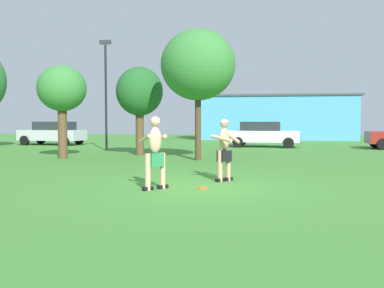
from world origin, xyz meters
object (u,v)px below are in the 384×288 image
object	(u,v)px
car_silver_far_end	(53,133)
lamp_post	(106,84)
tree_near_building	(62,90)
tree_behind_players	(139,93)
tree_left_field	(198,65)
car_white_mid_lot	(263,134)
frisbee	(202,188)
player_in_green	(155,151)
player_with_cap	(224,147)

from	to	relation	value
car_silver_far_end	lamp_post	xyz separation A→B (m)	(5.54, -4.82, 2.81)
lamp_post	tree_near_building	size ratio (longest dim) A/B	1.49
tree_near_building	tree_behind_players	bearing A→B (deg)	39.12
car_silver_far_end	tree_left_field	bearing A→B (deg)	-40.62
car_white_mid_lot	tree_behind_players	size ratio (longest dim) A/B	1.07
lamp_post	tree_near_building	xyz separation A→B (m)	(-0.17, -4.92, -0.70)
frisbee	tree_near_building	distance (m)	10.29
tree_left_field	tree_behind_players	world-z (taller)	tree_left_field
player_in_green	tree_behind_players	size ratio (longest dim) A/B	0.41
player_in_green	player_with_cap	bearing A→B (deg)	46.39
tree_behind_players	tree_near_building	distance (m)	3.59
car_white_mid_lot	tree_left_field	xyz separation A→B (m)	(-2.86, -9.32, 3.06)
player_in_green	car_silver_far_end	bearing A→B (deg)	123.15
player_in_green	tree_behind_players	xyz separation A→B (m)	(-3.04, 9.65, 2.05)
player_in_green	car_white_mid_lot	xyz separation A→B (m)	(2.88, 16.83, -0.08)
player_in_green	tree_near_building	size ratio (longest dim) A/B	0.43
car_silver_far_end	lamp_post	bearing A→B (deg)	-41.04
lamp_post	tree_behind_players	size ratio (longest dim) A/B	1.43
car_silver_far_end	tree_near_building	xyz separation A→B (m)	(5.36, -9.74, 2.11)
car_white_mid_lot	player_with_cap	bearing A→B (deg)	-95.12
tree_behind_players	tree_near_building	size ratio (longest dim) A/B	1.04
car_white_mid_lot	tree_left_field	distance (m)	10.22
lamp_post	frisbee	bearing A→B (deg)	-60.67
player_in_green	car_white_mid_lot	world-z (taller)	player_in_green
tree_near_building	player_with_cap	bearing A→B (deg)	-38.28
frisbee	tree_left_field	xyz separation A→B (m)	(-1.05, 7.18, 3.87)
frisbee	car_white_mid_lot	distance (m)	16.62
player_in_green	car_silver_far_end	world-z (taller)	player_in_green
player_with_cap	car_white_mid_lot	bearing A→B (deg)	84.88
player_in_green	car_silver_far_end	distance (m)	20.45
tree_behind_players	tree_near_building	xyz separation A→B (m)	(-2.79, -2.27, -0.02)
tree_near_building	player_in_green	bearing A→B (deg)	-51.75
player_with_cap	tree_left_field	size ratio (longest dim) A/B	0.31
car_silver_far_end	tree_behind_players	size ratio (longest dim) A/B	1.08
frisbee	car_silver_far_end	distance (m)	20.81
tree_behind_players	tree_near_building	bearing A→B (deg)	-140.88
tree_left_field	tree_near_building	xyz separation A→B (m)	(-5.85, -0.12, -0.94)
tree_left_field	lamp_post	bearing A→B (deg)	139.79
tree_behind_players	lamp_post	bearing A→B (deg)	134.55
frisbee	car_silver_far_end	size ratio (longest dim) A/B	0.06
player_in_green	tree_near_building	world-z (taller)	tree_near_building
tree_left_field	tree_behind_players	xyz separation A→B (m)	(-3.06, 2.14, -0.93)
player_with_cap	frisbee	bearing A→B (deg)	-109.18
lamp_post	tree_left_field	bearing A→B (deg)	-40.21
player_with_cap	player_in_green	size ratio (longest dim) A/B	0.97
tree_near_building	car_white_mid_lot	bearing A→B (deg)	47.33
player_with_cap	car_silver_far_end	xyz separation A→B (m)	(-12.70, 15.53, -0.09)
car_silver_far_end	lamp_post	distance (m)	7.86
tree_behind_players	car_white_mid_lot	bearing A→B (deg)	50.49
tree_behind_players	car_silver_far_end	bearing A→B (deg)	137.48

